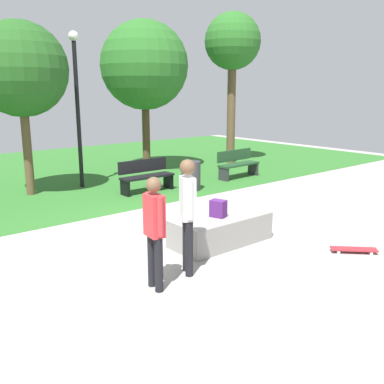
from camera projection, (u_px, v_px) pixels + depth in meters
The scene contains 14 objects.
ground_plane at pixel (183, 229), 9.03m from camera, with size 28.00×28.00×0.00m, color #9E9993.
grass_lawn at pixel (41, 174), 15.00m from camera, with size 26.60×12.10×0.01m, color #2D6B28.
concrete_ledge at pixel (221, 230), 8.15m from camera, with size 1.92×0.89×0.52m, color gray.
backpack_on_ledge at pixel (218, 209), 8.03m from camera, with size 0.28×0.20×0.32m, color #4C1E66.
skater_performing_trick at pixel (188, 207), 6.61m from camera, with size 0.32×0.39×1.82m.
skater_watching at pixel (154, 225), 6.10m from camera, with size 0.24×0.43×1.66m.
skateboard_by_ledge at pixel (354, 249), 7.69m from camera, with size 0.71×0.71×0.08m.
park_bench_by_oak at pixel (146, 175), 12.27m from camera, with size 1.60×0.47×0.91m.
park_bench_center_lawn at pixel (237, 163), 14.28m from camera, with size 1.63×0.56×0.91m.
tree_tall_oak at pixel (144, 66), 14.85m from camera, with size 3.03×3.03×5.18m.
tree_broad_elm at pixel (20, 70), 11.27m from camera, with size 2.48×2.48×4.61m.
tree_leaning_ash at pixel (233, 44), 16.37m from camera, with size 2.13×2.13×5.72m.
lamp_post at pixel (77, 96), 12.39m from camera, with size 0.28×0.28×4.45m.
trash_bin at pixel (191, 176), 12.48m from camera, with size 0.55×0.55×0.84m, color #333338.
Camera 1 is at (-5.35, -6.76, 2.82)m, focal length 40.42 mm.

